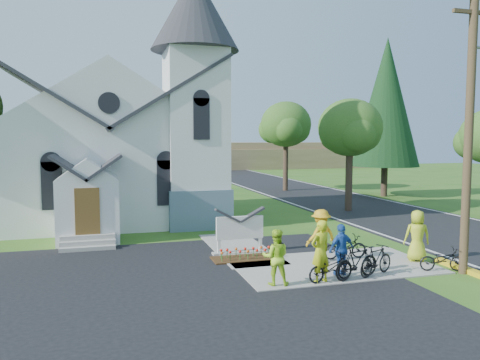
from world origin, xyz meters
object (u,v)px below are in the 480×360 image
object	(u,v)px
bike_2	(345,247)
cyclist_3	(321,236)
bike_0	(331,268)
bike_1	(376,260)
bike_3	(357,262)
church_sign	(240,228)
bike_4	(442,259)
cyclist_4	(417,236)
utility_pole	(471,112)
cyclist_1	(276,257)
cyclist_2	(341,249)
cyclist_0	(320,251)

from	to	relation	value
bike_2	cyclist_3	world-z (taller)	cyclist_3
bike_0	bike_1	bearing A→B (deg)	-93.93
cyclist_3	bike_3	size ratio (longest dim) A/B	1.06
church_sign	bike_4	distance (m)	7.38
bike_2	cyclist_4	xyz separation A→B (m)	(2.38, -1.02, 0.50)
church_sign	cyclist_3	bearing A→B (deg)	-40.88
bike_0	bike_2	bearing A→B (deg)	-46.56
utility_pole	cyclist_1	distance (m)	8.03
bike_1	cyclist_4	world-z (taller)	cyclist_4
cyclist_4	bike_4	xyz separation A→B (m)	(0.00, -1.36, -0.54)
bike_0	cyclist_1	xyz separation A→B (m)	(-1.79, 0.17, 0.43)
bike_2	bike_4	bearing A→B (deg)	-132.52
cyclist_2	bike_3	world-z (taller)	cyclist_2
cyclist_0	bike_0	bearing A→B (deg)	162.12
bike_3	cyclist_0	bearing A→B (deg)	75.11
cyclist_1	bike_3	bearing A→B (deg)	-165.76
cyclist_0	utility_pole	bearing A→B (deg)	158.82
bike_0	bike_3	xyz separation A→B (m)	(0.92, 0.00, 0.11)
cyclist_2	cyclist_3	size ratio (longest dim) A/B	0.88
cyclist_0	cyclist_1	bearing A→B (deg)	-24.69
bike_3	bike_4	bearing A→B (deg)	-104.89
church_sign	bike_0	distance (m)	4.75
bike_2	bike_0	bearing A→B (deg)	145.52
church_sign	bike_0	world-z (taller)	church_sign
cyclist_2	cyclist_3	bearing A→B (deg)	-104.76
bike_2	bike_3	xyz separation A→B (m)	(-0.89, -2.39, 0.10)
cyclist_0	cyclist_4	bearing A→B (deg)	178.81
utility_pole	cyclist_1	xyz separation A→B (m)	(-6.64, 0.47, -4.49)
utility_pole	bike_0	distance (m)	6.92
bike_3	church_sign	bearing A→B (deg)	15.99
cyclist_2	cyclist_1	bearing A→B (deg)	-2.98
cyclist_2	bike_4	bearing A→B (deg)	159.70
church_sign	cyclist_0	bearing A→B (deg)	-72.95
bike_3	bike_4	distance (m)	3.27
cyclist_1	bike_3	distance (m)	2.73
cyclist_1	utility_pole	bearing A→B (deg)	-166.21
cyclist_1	cyclist_2	size ratio (longest dim) A/B	1.01
cyclist_1	cyclist_3	size ratio (longest dim) A/B	0.90
cyclist_0	cyclist_4	world-z (taller)	cyclist_0
bike_0	bike_2	world-z (taller)	bike_2
bike_2	bike_3	bearing A→B (deg)	162.19
church_sign	bike_3	distance (m)	5.14
cyclist_3	bike_4	world-z (taller)	cyclist_3
church_sign	bike_4	size ratio (longest dim) A/B	1.44
bike_1	bike_4	xyz separation A→B (m)	(2.46, -0.17, -0.10)
cyclist_1	cyclist_4	world-z (taller)	cyclist_4
church_sign	bike_2	bearing A→B (deg)	-29.74
cyclist_2	utility_pole	bearing A→B (deg)	157.07
utility_pole	cyclist_1	bearing A→B (deg)	175.95
cyclist_1	bike_0	bearing A→B (deg)	-167.59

